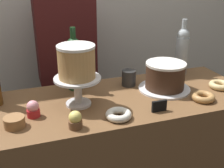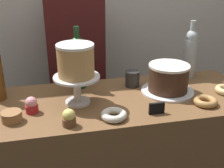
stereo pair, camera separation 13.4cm
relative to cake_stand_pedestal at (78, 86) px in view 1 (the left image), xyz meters
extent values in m
cube|color=silver|center=(0.17, 0.85, 0.25)|extent=(6.00, 0.05, 2.60)
cylinder|color=silver|center=(0.00, 0.00, -0.09)|extent=(0.12, 0.12, 0.01)
cylinder|color=silver|center=(0.00, 0.00, -0.02)|extent=(0.04, 0.04, 0.11)
cylinder|color=silver|center=(0.00, 0.00, 0.04)|extent=(0.21, 0.21, 0.01)
cylinder|color=tan|center=(0.00, 0.00, 0.11)|extent=(0.16, 0.16, 0.14)
cylinder|color=white|center=(0.00, 0.00, 0.19)|extent=(0.17, 0.17, 0.01)
cylinder|color=white|center=(0.46, 0.03, -0.09)|extent=(0.27, 0.27, 0.01)
cylinder|color=#3D2619|center=(0.46, 0.03, -0.02)|extent=(0.20, 0.20, 0.13)
cylinder|color=white|center=(0.46, 0.03, 0.05)|extent=(0.20, 0.20, 0.01)
cylinder|color=#193D1E|center=(0.03, 0.19, 0.02)|extent=(0.08, 0.08, 0.22)
sphere|color=#193D1E|center=(0.03, 0.19, 0.14)|extent=(0.07, 0.07, 0.07)
cylinder|color=#193D1E|center=(0.03, 0.19, 0.20)|extent=(0.03, 0.03, 0.08)
cylinder|color=#B2BCC1|center=(0.67, 0.21, 0.02)|extent=(0.08, 0.08, 0.22)
sphere|color=#B2BCC1|center=(0.67, 0.21, 0.14)|extent=(0.07, 0.07, 0.07)
cylinder|color=#B2BCC1|center=(0.67, 0.21, 0.20)|extent=(0.03, 0.03, 0.08)
cylinder|color=red|center=(-0.21, -0.05, -0.08)|extent=(0.06, 0.06, 0.03)
sphere|color=pink|center=(-0.21, -0.05, -0.04)|extent=(0.05, 0.05, 0.05)
cylinder|color=brown|center=(-0.06, -0.20, -0.08)|extent=(0.06, 0.06, 0.03)
sphere|color=#EFDB6B|center=(-0.06, -0.20, -0.04)|extent=(0.05, 0.05, 0.05)
torus|color=silver|center=(0.13, -0.18, -0.08)|extent=(0.11, 0.11, 0.03)
torus|color=#E0C17F|center=(0.75, -0.05, -0.08)|extent=(0.11, 0.11, 0.03)
torus|color=#B27F47|center=(0.58, -0.15, -0.08)|extent=(0.11, 0.11, 0.03)
cylinder|color=olive|center=(-0.29, -0.11, -0.09)|extent=(0.08, 0.08, 0.01)
cylinder|color=olive|center=(-0.29, -0.11, -0.08)|extent=(0.08, 0.08, 0.01)
cylinder|color=olive|center=(-0.29, -0.11, -0.07)|extent=(0.08, 0.08, 0.01)
cylinder|color=olive|center=(-0.29, -0.11, -0.05)|extent=(0.08, 0.08, 0.01)
cube|color=black|center=(0.33, -0.18, -0.07)|extent=(0.07, 0.01, 0.05)
cylinder|color=#282828|center=(0.31, 0.14, -0.05)|extent=(0.08, 0.08, 0.08)
cube|color=black|center=(0.05, 0.59, -0.62)|extent=(0.28, 0.18, 0.85)
cube|color=#4C1919|center=(0.05, 0.59, 0.08)|extent=(0.36, 0.22, 0.55)
camera|label=1|loc=(-0.23, -1.16, 0.51)|focal=45.09mm
camera|label=2|loc=(-0.10, -1.20, 0.51)|focal=45.09mm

